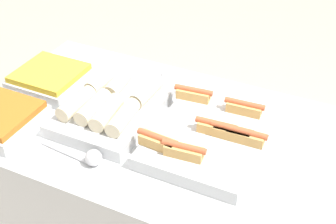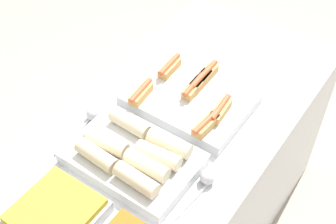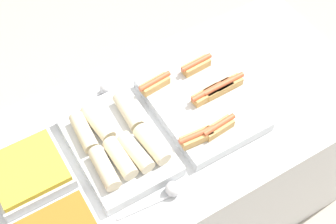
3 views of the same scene
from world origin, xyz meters
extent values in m
plane|color=#ADA393|center=(0.00, 0.00, 0.00)|extent=(12.00, 12.00, 0.00)
cube|color=silver|center=(0.00, 0.00, 0.44)|extent=(1.60, 0.82, 0.88)
cube|color=silver|center=(0.09, 0.00, 0.90)|extent=(0.36, 0.48, 0.05)
cube|color=tan|center=(-0.04, 0.15, 0.95)|extent=(0.13, 0.06, 0.04)
cylinder|color=#C15633|center=(-0.04, 0.15, 0.97)|extent=(0.15, 0.04, 0.02)
cube|color=tan|center=(-0.04, -0.15, 0.95)|extent=(0.13, 0.05, 0.04)
cylinder|color=#C15633|center=(-0.04, -0.15, 0.97)|extent=(0.15, 0.03, 0.02)
cube|color=tan|center=(0.06, -0.15, 0.95)|extent=(0.13, 0.05, 0.04)
cylinder|color=#C15633|center=(0.06, -0.15, 0.97)|extent=(0.15, 0.03, 0.02)
cube|color=tan|center=(0.16, 0.15, 0.95)|extent=(0.13, 0.05, 0.04)
cylinder|color=#C15633|center=(0.16, 0.15, 0.97)|extent=(0.15, 0.03, 0.02)
cube|color=tan|center=(0.11, 0.00, 0.95)|extent=(0.13, 0.05, 0.04)
cylinder|color=#C15633|center=(0.11, 0.00, 0.97)|extent=(0.15, 0.03, 0.02)
cube|color=tan|center=(0.21, 0.00, 0.95)|extent=(0.13, 0.05, 0.04)
cylinder|color=#C15633|center=(0.21, 0.00, 0.97)|extent=(0.15, 0.03, 0.02)
cube|color=tan|center=(0.17, 0.00, 0.95)|extent=(0.13, 0.05, 0.04)
cylinder|color=#C15633|center=(0.17, 0.00, 0.97)|extent=(0.15, 0.03, 0.02)
cube|color=silver|center=(-0.29, 0.00, 0.90)|extent=(0.32, 0.46, 0.05)
cylinder|color=beige|center=(-0.32, -0.09, 0.96)|extent=(0.06, 0.17, 0.06)
cylinder|color=beige|center=(-0.39, -0.09, 0.96)|extent=(0.07, 0.17, 0.06)
cylinder|color=beige|center=(-0.39, 0.08, 0.96)|extent=(0.07, 0.17, 0.06)
cylinder|color=beige|center=(-0.20, -0.09, 0.96)|extent=(0.07, 0.17, 0.06)
cylinder|color=beige|center=(-0.26, -0.09, 0.96)|extent=(0.07, 0.17, 0.06)
cylinder|color=beige|center=(-0.20, 0.08, 0.96)|extent=(0.06, 0.17, 0.06)
cylinder|color=beige|center=(-0.32, 0.09, 0.96)|extent=(0.07, 0.17, 0.06)
cube|color=silver|center=(-0.63, 0.06, 0.90)|extent=(0.27, 0.26, 0.05)
cube|color=gold|center=(-0.63, 0.06, 0.94)|extent=(0.25, 0.24, 0.02)
cylinder|color=silver|center=(-0.32, -0.27, 0.88)|extent=(0.22, 0.03, 0.01)
sphere|color=silver|center=(-0.21, -0.27, 0.91)|extent=(0.06, 0.06, 0.06)
cylinder|color=silver|center=(-0.32, 0.27, 0.88)|extent=(0.23, 0.03, 0.01)
sphere|color=silver|center=(-0.21, 0.27, 0.91)|extent=(0.06, 0.06, 0.06)
camera|label=1|loc=(0.50, -1.19, 1.92)|focal=50.00mm
camera|label=2|loc=(-1.09, -0.72, 2.23)|focal=50.00mm
camera|label=3|loc=(-0.62, -0.91, 2.41)|focal=50.00mm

